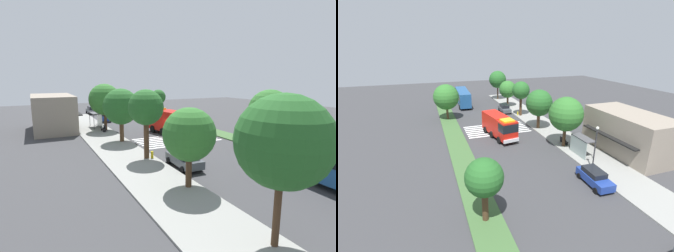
% 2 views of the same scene
% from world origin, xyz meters
% --- Properties ---
extents(ground_plane, '(120.00, 120.00, 0.00)m').
position_xyz_m(ground_plane, '(0.00, 0.00, 0.00)').
color(ground_plane, '#38383A').
extents(sidewalk, '(60.00, 5.27, 0.14)m').
position_xyz_m(sidewalk, '(0.00, 8.71, 0.07)').
color(sidewalk, gray).
rests_on(sidewalk, ground_plane).
extents(median_strip, '(60.00, 3.00, 0.14)m').
position_xyz_m(median_strip, '(0.00, -7.57, 0.07)').
color(median_strip, '#3D6033').
rests_on(median_strip, ground_plane).
extents(crosswalk, '(5.85, 10.93, 0.01)m').
position_xyz_m(crosswalk, '(-1.72, 0.00, 0.01)').
color(crosswalk, silver).
rests_on(crosswalk, ground_plane).
extents(fire_truck, '(8.57, 3.82, 3.71)m').
position_xyz_m(fire_truck, '(2.13, -0.65, 2.05)').
color(fire_truck, red).
rests_on(fire_truck, ground_plane).
extents(parked_car_west, '(4.65, 2.27, 1.72)m').
position_xyz_m(parked_car_west, '(-11.87, 4.88, 0.88)').
color(parked_car_west, '#474C51').
rests_on(parked_car_west, ground_plane).
extents(parked_car_mid, '(4.61, 2.18, 1.67)m').
position_xyz_m(parked_car_mid, '(18.46, 4.88, 0.87)').
color(parked_car_mid, navy).
rests_on(parked_car_mid, ground_plane).
extents(parked_car_east, '(4.69, 2.17, 1.81)m').
position_xyz_m(parked_car_east, '(30.37, 4.87, 0.92)').
color(parked_car_east, '#474C51').
rests_on(parked_car_east, ground_plane).
extents(transit_bus, '(11.57, 3.27, 3.67)m').
position_xyz_m(transit_bus, '(-21.19, -2.73, 2.17)').
color(transit_bus, navy).
rests_on(transit_bus, ground_plane).
extents(bus_stop_shelter, '(3.50, 1.40, 2.46)m').
position_xyz_m(bus_stop_shelter, '(11.97, 7.59, 1.89)').
color(bus_stop_shelter, '#4C4C51').
rests_on(bus_stop_shelter, sidewalk).
extents(bench_near_shelter, '(1.60, 0.50, 0.90)m').
position_xyz_m(bench_near_shelter, '(7.97, 7.59, 0.59)').
color(bench_near_shelter, black).
rests_on(bench_near_shelter, sidewalk).
extents(street_lamp, '(0.36, 0.36, 5.39)m').
position_xyz_m(street_lamp, '(15.88, 6.67, 3.37)').
color(street_lamp, '#2D2D30').
rests_on(street_lamp, sidewalk).
extents(storefront_building, '(11.96, 6.78, 5.65)m').
position_xyz_m(storefront_building, '(13.12, 14.33, 2.82)').
color(storefront_building, gray).
rests_on(storefront_building, ground_plane).
extents(sidewalk_tree_far_west, '(4.47, 4.47, 7.49)m').
position_xyz_m(sidewalk_tree_far_west, '(-24.21, 7.07, 5.37)').
color(sidewalk_tree_far_west, '#47301E').
rests_on(sidewalk_tree_far_west, sidewalk).
extents(sidewalk_tree_west, '(4.00, 4.00, 6.05)m').
position_xyz_m(sidewalk_tree_west, '(-16.17, 7.07, 4.17)').
color(sidewalk_tree_west, '#47301E').
rests_on(sidewalk_tree_west, sidewalk).
extents(sidewalk_tree_center, '(3.59, 3.59, 7.05)m').
position_xyz_m(sidewalk_tree_center, '(-7.99, 7.07, 5.32)').
color(sidewalk_tree_center, '#47301E').
rests_on(sidewalk_tree_center, sidewalk).
extents(sidewalk_tree_east, '(4.62, 4.62, 6.85)m').
position_xyz_m(sidewalk_tree_east, '(0.34, 7.07, 4.66)').
color(sidewalk_tree_east, '#513823').
rests_on(sidewalk_tree_east, sidewalk).
extents(sidewalk_tree_far_east, '(4.89, 4.89, 7.30)m').
position_xyz_m(sidewalk_tree_far_east, '(8.77, 7.07, 4.98)').
color(sidewalk_tree_far_east, '#47301E').
rests_on(sidewalk_tree_far_east, sidewalk).
extents(median_tree_far_west, '(4.93, 4.93, 6.86)m').
position_xyz_m(median_tree_far_west, '(-10.45, -7.57, 4.52)').
color(median_tree_far_west, '#513823').
rests_on(median_tree_far_west, median_strip).
extents(median_tree_west, '(3.24, 3.24, 5.71)m').
position_xyz_m(median_tree_west, '(20.16, -7.57, 4.17)').
color(median_tree_west, '#47301E').
rests_on(median_tree_west, median_strip).
extents(fire_hydrant, '(0.28, 0.28, 0.70)m').
position_xyz_m(fire_hydrant, '(-8.24, 6.57, 0.49)').
color(fire_hydrant, gold).
rests_on(fire_hydrant, sidewalk).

